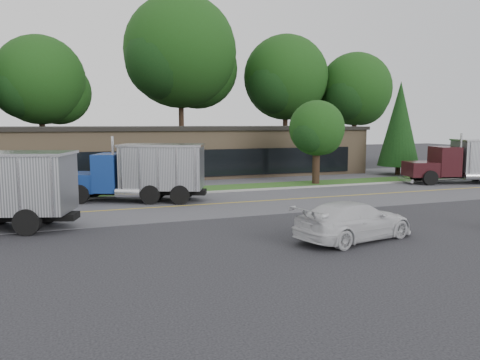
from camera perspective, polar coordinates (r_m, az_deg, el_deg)
name	(u,v)px	position (r m, az deg, el deg)	size (l,w,h in m)	color
ground	(280,241)	(18.54, 4.86, -7.46)	(140.00, 140.00, 0.00)	#3A3A3F
road	(213,204)	(26.79, -3.30, -2.96)	(60.00, 8.00, 0.02)	slate
center_line	(213,204)	(26.79, -3.30, -2.96)	(60.00, 0.12, 0.01)	gold
curb	(195,194)	(30.78, -5.56, -1.69)	(60.00, 0.30, 0.12)	#9E9E99
grass_verge	(188,190)	(32.51, -6.36, -1.24)	(60.00, 3.40, 0.03)	#255B1F
far_parking	(173,182)	(37.34, -8.19, -0.21)	(60.00, 7.00, 0.02)	slate
strip_mall	(180,152)	(43.42, -7.30, 3.45)	(32.00, 12.00, 4.00)	#8B7155
tree_far_b	(42,85)	(50.57, -23.02, 10.66)	(9.18, 8.64, 13.10)	#382619
tree_far_c	(182,57)	(52.26, -7.10, 14.62)	(12.77, 12.02, 18.22)	#382619
tree_far_d	(286,82)	(55.01, 5.69, 11.83)	(10.23, 9.63, 14.60)	#382619
tree_far_e	(356,93)	(57.14, 13.92, 10.29)	(8.94, 8.41, 12.75)	#382619
evergreen_right	(400,124)	(44.01, 18.88, 6.50)	(3.64, 3.64, 8.27)	#382619
tree_verge	(317,131)	(35.97, 9.38, 5.93)	(4.43, 4.17, 6.32)	#382619
dump_truck_blue	(144,171)	(28.12, -11.65, 1.09)	(8.42, 5.30, 3.36)	black
dump_truck_maroon	(476,160)	(40.24, 26.80, 2.22)	(9.83, 5.11, 3.36)	black
rally_car	(354,221)	(19.13, 13.73, -4.83)	(2.14, 5.27, 1.53)	silver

